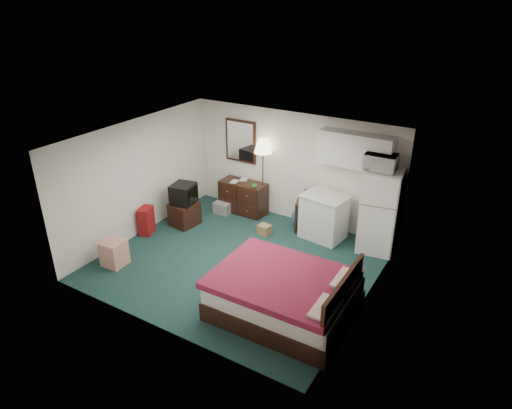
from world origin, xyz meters
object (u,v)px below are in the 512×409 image
Objects in this scene: desk at (308,215)px; bed at (284,296)px; suitcase at (146,221)px; kitchen_counter at (324,217)px; fridge at (380,211)px; floor_lamp at (263,178)px; dresser at (243,197)px; tv_stand at (185,214)px.

desk is 2.99m from bed.
suitcase is (-2.94, -1.97, -0.04)m from desk.
kitchen_counter reaches higher than bed.
fridge is 2.80× the size of suitcase.
bed is at bearing -90.46° from desk.
desk is at bearing 106.91° from bed.
floor_lamp is 2.70× the size of desk.
floor_lamp reaches higher than fridge.
dresser is 0.51× the size of bed.
suitcase is at bearing -143.87° from kitchen_counter.
tv_stand is at bearing -171.75° from fridge.
desk is 1.12× the size of suitcase.
kitchen_counter is 3.11m from tv_stand.
floor_lamp is 1.08× the size of fridge.
suitcase is at bearing 166.52° from bed.
suitcase is at bearing -164.02° from desk.
kitchen_counter reaches higher than tv_stand.
floor_lamp reaches higher than suitcase.
kitchen_counter reaches higher than desk.
kitchen_counter is at bearing 177.26° from fridge.
kitchen_counter is 3.82m from suitcase.
bed is at bearing -47.78° from dresser.
floor_lamp is at bearing 32.29° from suitcase.
desk is at bearing -0.59° from dresser.
floor_lamp is 2.77m from suitcase.
bed reaches higher than tv_stand.
kitchen_counter is 1.20m from fridge.
dresser is 0.65× the size of fridge.
fridge reaches higher than bed.
kitchen_counter is at bearing -4.60° from dresser.
desk reaches higher than suitcase.
dresser is at bearing 131.68° from bed.
floor_lamp is 3.27× the size of tv_stand.
dresser is 0.73m from floor_lamp.
bed is (2.13, -2.97, -0.58)m from floor_lamp.
floor_lamp is at bearing 168.52° from fridge.
desk is at bearing -5.55° from floor_lamp.
tv_stand is 0.87m from suitcase.
dresser is 1.17× the size of kitchen_counter.
fridge is at bearing -19.78° from desk.
desk is (1.24, -0.12, -0.58)m from floor_lamp.
suitcase is at bearing -164.76° from fridge.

